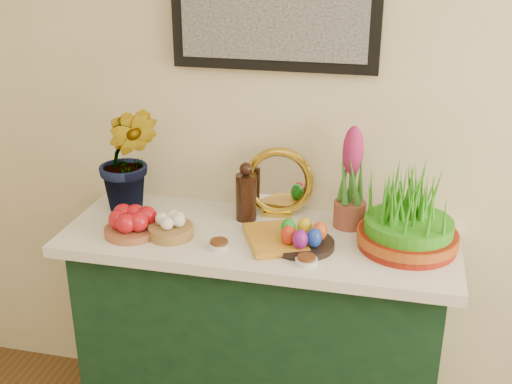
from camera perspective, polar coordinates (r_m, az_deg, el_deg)
sideboard at (r=2.54m, az=0.27°, el=-13.15°), size 1.30×0.45×0.85m
tablecloth at (r=2.31m, az=0.28°, el=-4.13°), size 1.40×0.55×0.04m
hyacinth_green at (r=2.43m, az=-11.38°, el=4.40°), size 0.31×0.28×0.55m
apple_bowl at (r=2.32m, az=-11.03°, el=-2.78°), size 0.21×0.21×0.10m
garlic_basket at (r=2.28m, az=-7.60°, el=-3.12°), size 0.21×0.21×0.09m
vinegar_cruet at (r=2.37m, az=-0.89°, el=-0.24°), size 0.08×0.08×0.22m
mirror at (r=2.40m, az=2.02°, el=0.83°), size 0.27×0.09×0.27m
book at (r=2.21m, az=-0.68°, el=-4.28°), size 0.26×0.30×0.03m
spice_dish_left at (r=2.19m, az=-3.30°, el=-4.68°), size 0.08×0.08×0.03m
spice_dish_right at (r=2.10m, az=4.52°, el=-6.07°), size 0.07×0.07×0.03m
egg_plate at (r=2.19m, az=4.16°, el=-4.13°), size 0.24×0.24×0.09m
hyacinth_pink at (r=2.31m, az=8.47°, el=0.85°), size 0.12×0.12×0.38m
wheatgrass_sabzeh at (r=2.21m, az=13.50°, el=-1.95°), size 0.34×0.34×0.28m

